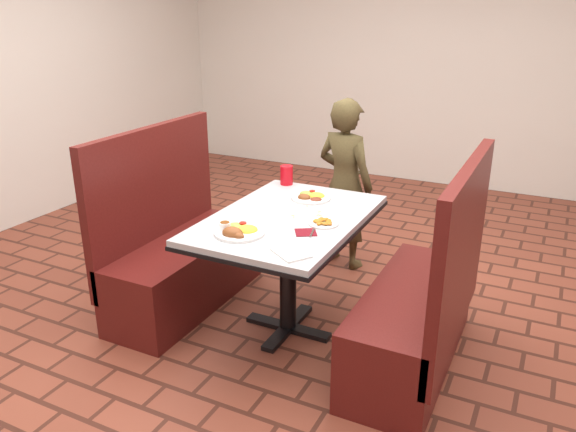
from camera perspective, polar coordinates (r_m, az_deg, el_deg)
The scene contains 14 objects.
dining_table at distance 3.24m, azimuth 0.00°, elevation -1.59°, with size 0.81×1.21×0.75m.
booth_bench_left at distance 3.77m, azimuth -10.97°, elevation -4.10°, with size 0.47×1.20×1.17m.
booth_bench_right at distance 3.15m, azimuth 13.31°, elevation -9.48°, with size 0.47×1.20×1.17m.
diner_person at distance 4.19m, azimuth 5.80°, elevation 3.24°, with size 0.47×0.31×1.28m, color brown.
near_dinner_plate at distance 2.96m, azimuth -5.07°, elevation -1.33°, with size 0.26×0.26×0.08m.
far_dinner_plate at distance 3.49m, azimuth 2.38°, elevation 2.10°, with size 0.24×0.24×0.06m.
plantain_plate at distance 3.09m, azimuth 3.61°, elevation -0.68°, with size 0.17×0.17×0.03m.
maroon_napkin at distance 2.97m, azimuth 1.82°, elevation -1.67°, with size 0.11×0.11×0.00m, color maroon.
spoon_utensil at distance 2.96m, azimuth 2.46°, elevation -1.73°, with size 0.01×0.13×0.00m, color silver.
red_tumbler at distance 3.77m, azimuth -0.15°, elevation 4.18°, with size 0.09×0.09×0.13m, color red.
paper_napkin at distance 2.72m, azimuth 0.31°, elevation -3.77°, with size 0.18×0.14×0.01m, color white.
knife_utensil at distance 2.96m, azimuth -4.93°, elevation -1.70°, with size 0.01×0.18×0.00m, color #BABABF.
fork_utensil at distance 2.96m, azimuth -5.38°, elevation -1.70°, with size 0.01×0.16×0.00m, color silver.
lettuce_shreds at distance 3.24m, azimuth 1.11°, elevation 0.24°, with size 0.28×0.32×0.00m, color #90C14D, non-canonical shape.
Camera 1 is at (1.34, -2.69, 1.88)m, focal length 35.00 mm.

